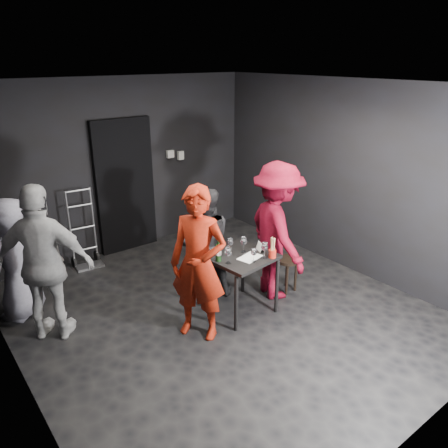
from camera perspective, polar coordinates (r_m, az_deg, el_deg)
floor at (r=5.54m, az=-0.64°, el=-11.32°), size 4.50×5.00×0.02m
ceiling at (r=4.67m, az=-0.78°, el=17.81°), size 4.50×5.00×0.02m
wall_back at (r=7.02m, az=-13.21°, el=7.27°), size 4.50×0.04×2.70m
wall_front at (r=3.47m, az=25.40°, el=-9.03°), size 4.50×0.04×2.70m
wall_left at (r=4.10m, az=-26.70°, el=-4.59°), size 0.04×5.00×2.70m
wall_right at (r=6.49m, az=15.43°, el=5.94°), size 0.04×5.00×2.70m
doorway at (r=7.05m, az=-12.80°, el=4.82°), size 0.95×0.10×2.10m
wallbox_upper at (r=7.34m, az=-7.05°, el=9.06°), size 0.12×0.06×0.12m
wallbox_lower at (r=7.45m, az=-5.70°, el=8.91°), size 0.10×0.06×0.14m
hand_truck at (r=6.88m, az=-17.57°, el=-3.48°), size 0.40×0.34×1.19m
tasting_table at (r=5.26m, az=2.12°, el=-5.03°), size 0.72×0.72×0.75m
stool at (r=5.88m, az=8.27°, el=-5.44°), size 0.31×0.31×0.47m
server_red at (r=4.66m, az=-3.41°, el=-3.66°), size 0.81×0.89×2.04m
woman_black at (r=5.61m, az=-2.44°, el=-2.68°), size 0.78×0.63×1.42m
man_maroon at (r=5.50m, az=7.01°, el=0.67°), size 1.01×1.50×2.13m
bystander_cream at (r=4.98m, az=-22.58°, el=-3.21°), size 1.33×1.24×2.11m
bystander_grey at (r=5.69m, az=-25.71°, el=-4.17°), size 0.80×0.79×1.48m
tasting_mat at (r=5.16m, az=3.40°, el=-4.37°), size 0.32×0.25×0.00m
wine_glass_a at (r=4.97m, az=0.58°, el=-4.01°), size 0.10×0.10×0.22m
wine_glass_b at (r=5.17m, az=-0.42°, el=-3.12°), size 0.07×0.07×0.19m
wine_glass_c at (r=5.26m, az=0.81°, el=-2.69°), size 0.09×0.09×0.19m
wine_glass_d at (r=5.03m, az=3.90°, el=-4.00°), size 0.08×0.08×0.18m
wine_glass_e at (r=5.12m, az=5.31°, el=-3.34°), size 0.09×0.09×0.22m
wine_glass_f at (r=5.26m, az=2.59°, el=-2.61°), size 0.10×0.10×0.21m
wine_bottle at (r=5.03m, az=-0.73°, el=-3.71°), size 0.07×0.07×0.28m
breadstick_cup at (r=5.14m, az=6.37°, el=-3.12°), size 0.09×0.09×0.27m
reserved_card at (r=5.32m, az=4.66°, el=-2.99°), size 0.12×0.15×0.10m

